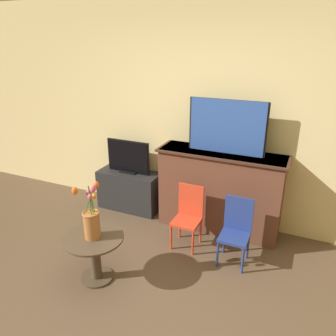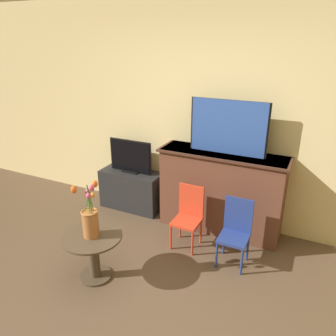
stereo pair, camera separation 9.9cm
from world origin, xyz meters
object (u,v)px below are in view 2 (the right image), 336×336
Objects in this scene: vase_tulips at (90,219)px; painting at (228,127)px; chair_blue at (236,229)px; chair_red at (189,214)px; tv_monitor at (130,157)px.

painting is at bearing 58.22° from vase_tulips.
painting is 1.11m from chair_blue.
painting reaches higher than chair_red.
painting is 1.41m from tv_monitor.
painting is 1.24× the size of chair_red.
chair_red is at bearing 171.76° from chair_blue.
chair_red is 1.00× the size of chair_blue.
painting is 1.57× the size of vase_tulips.
vase_tulips is at bearing -72.95° from tv_monitor.
vase_tulips is (-0.61, -0.93, 0.27)m from chair_red.
vase_tulips reaches higher than chair_red.
painting is 1.43× the size of tv_monitor.
chair_red and chair_blue have the same top height.
painting is at bearing 118.86° from chair_blue.
tv_monitor is 0.87× the size of chair_red.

